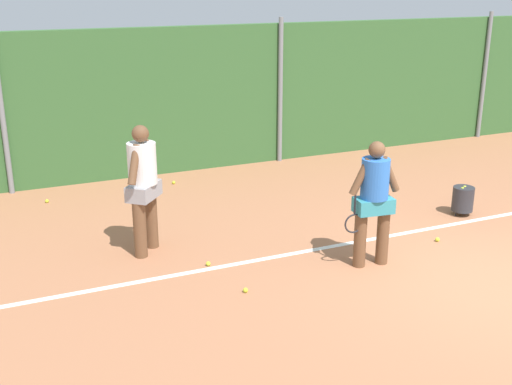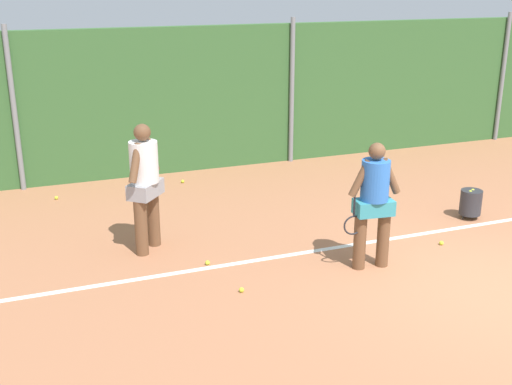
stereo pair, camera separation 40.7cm
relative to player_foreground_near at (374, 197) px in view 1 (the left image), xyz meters
name	(u,v)px [view 1 (the left image)]	position (x,y,z in m)	size (l,w,h in m)	color
ground_plane	(404,233)	(1.15, 0.76, -1.01)	(29.99, 29.99, 0.00)	#B2704C
hedge_fence_backdrop	(277,93)	(1.15, 5.59, 0.47)	(19.50, 0.25, 2.96)	#386633
fence_post_left	(2,112)	(-4.47, 5.41, 0.54)	(0.10, 0.10, 3.10)	gray
fence_post_center	(280,91)	(1.15, 5.41, 0.54)	(0.10, 0.10, 3.10)	gray
fence_post_right	(484,76)	(6.78, 5.41, 0.54)	(0.10, 0.10, 3.10)	gray
court_baseline_paint	(405,233)	(1.15, 0.76, -1.01)	(14.25, 0.10, 0.01)	white
player_foreground_near	(374,197)	(0.00, 0.00, 0.00)	(0.83, 0.39, 1.80)	brown
player_midcourt	(143,183)	(-2.80, 1.71, 0.07)	(0.62, 0.72, 1.92)	brown
ball_hopper	(463,199)	(2.56, 1.07, -0.72)	(0.36, 0.36, 0.51)	#2D2D33
tennis_ball_0	(371,163)	(2.84, 4.33, -0.98)	(0.07, 0.07, 0.07)	#CCDB33
tennis_ball_1	(208,264)	(-2.13, 0.87, -0.98)	(0.07, 0.07, 0.07)	#CCDB33
tennis_ball_2	(174,182)	(-1.50, 4.71, -0.98)	(0.07, 0.07, 0.07)	#CCDB33
tennis_ball_3	(437,240)	(1.42, 0.28, -0.98)	(0.07, 0.07, 0.07)	#CCDB33
tennis_ball_4	(47,201)	(-3.93, 4.56, -0.98)	(0.07, 0.07, 0.07)	#CCDB33
tennis_ball_5	(245,290)	(-1.96, -0.09, -0.98)	(0.07, 0.07, 0.07)	#CCDB33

